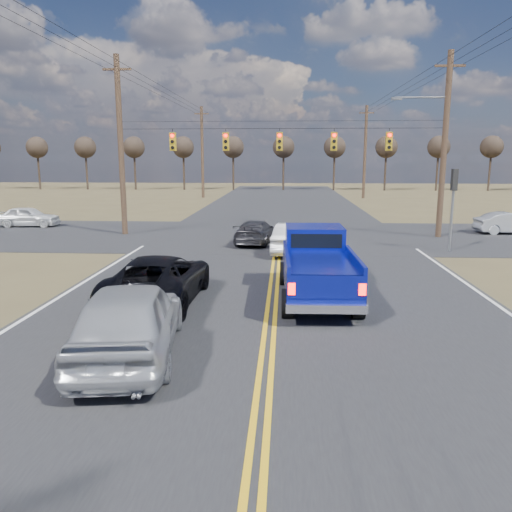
# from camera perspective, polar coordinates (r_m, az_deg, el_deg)

# --- Properties ---
(ground) EXTENTS (160.00, 160.00, 0.00)m
(ground) POSITION_cam_1_polar(r_m,az_deg,el_deg) (11.30, 1.23, -11.71)
(ground) COLOR brown
(ground) RESTS_ON ground
(road_main) EXTENTS (14.00, 120.00, 0.02)m
(road_main) POSITION_cam_1_polar(r_m,az_deg,el_deg) (20.88, 2.29, -1.02)
(road_main) COLOR #28282B
(road_main) RESTS_ON ground
(road_cross) EXTENTS (120.00, 12.00, 0.02)m
(road_cross) POSITION_cam_1_polar(r_m,az_deg,el_deg) (28.75, 2.61, 2.33)
(road_cross) COLOR #28282B
(road_cross) RESTS_ON ground
(signal_gantry) EXTENTS (19.60, 4.83, 10.00)m
(signal_gantry) POSITION_cam_1_polar(r_m,az_deg,el_deg) (28.21, 3.74, 12.47)
(signal_gantry) COLOR #473323
(signal_gantry) RESTS_ON ground
(utility_poles) EXTENTS (19.60, 58.32, 10.00)m
(utility_poles) POSITION_cam_1_polar(r_m,az_deg,el_deg) (27.43, 2.68, 12.86)
(utility_poles) COLOR #473323
(utility_poles) RESTS_ON ground
(treeline) EXTENTS (87.00, 117.80, 7.40)m
(treeline) POSITION_cam_1_polar(r_m,az_deg,el_deg) (37.40, 2.90, 13.12)
(treeline) COLOR #33261C
(treeline) RESTS_ON ground
(pickup_truck) EXTENTS (2.39, 5.75, 2.14)m
(pickup_truck) POSITION_cam_1_polar(r_m,az_deg,el_deg) (15.85, 6.99, -1.15)
(pickup_truck) COLOR black
(pickup_truck) RESTS_ON ground
(silver_suv) EXTENTS (2.75, 5.38, 1.75)m
(silver_suv) POSITION_cam_1_polar(r_m,az_deg,el_deg) (11.50, -14.25, -7.00)
(silver_suv) COLOR #ABAEB4
(silver_suv) RESTS_ON ground
(black_suv) EXTENTS (2.60, 5.39, 1.48)m
(black_suv) POSITION_cam_1_polar(r_m,az_deg,el_deg) (15.69, -11.02, -2.53)
(black_suv) COLOR black
(black_suv) RESTS_ON ground
(white_car_queue) EXTENTS (2.17, 4.52, 1.43)m
(white_car_queue) POSITION_cam_1_polar(r_m,az_deg,el_deg) (23.44, 4.39, 2.08)
(white_car_queue) COLOR white
(white_car_queue) RESTS_ON ground
(dgrey_car_queue) EXTENTS (2.27, 4.39, 1.22)m
(dgrey_car_queue) POSITION_cam_1_polar(r_m,az_deg,el_deg) (26.08, -0.02, 2.79)
(dgrey_car_queue) COLOR #313035
(dgrey_car_queue) RESTS_ON ground
(cross_car_west) EXTENTS (1.82, 3.98, 1.32)m
(cross_car_west) POSITION_cam_1_polar(r_m,az_deg,el_deg) (35.66, -24.60, 4.11)
(cross_car_west) COLOR silver
(cross_car_west) RESTS_ON ground
(cross_car_east_near) EXTENTS (1.57, 3.91, 1.26)m
(cross_car_east_near) POSITION_cam_1_polar(r_m,az_deg,el_deg) (32.91, 26.97, 3.36)
(cross_car_east_near) COLOR #9FA2A7
(cross_car_east_near) RESTS_ON ground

